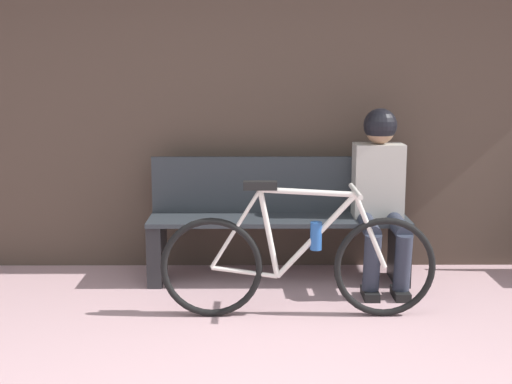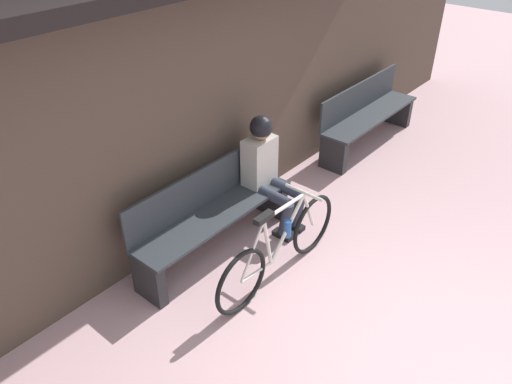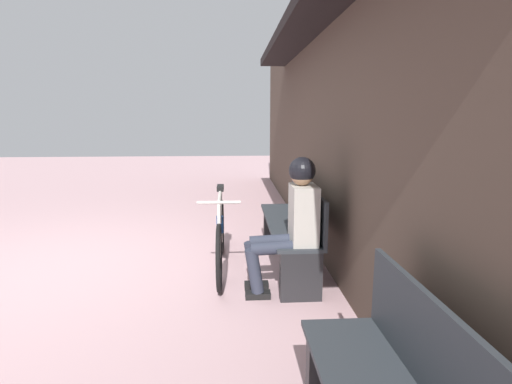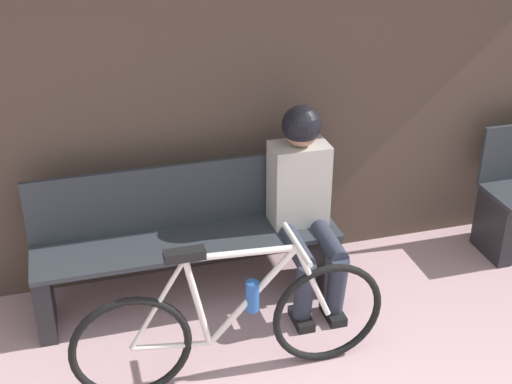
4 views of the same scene
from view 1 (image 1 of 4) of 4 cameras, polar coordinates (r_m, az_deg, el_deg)
storefront_wall at (r=5.28m, az=1.19°, el=11.86°), size 12.00×0.56×3.20m
park_bench_near at (r=5.03m, az=1.79°, el=-2.43°), size 1.80×0.42×0.86m
bicycle at (r=4.32m, az=3.41°, el=-5.53°), size 1.66×0.40×0.84m
person_seated at (r=4.93m, az=9.92°, el=0.56°), size 0.34×0.63×1.22m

